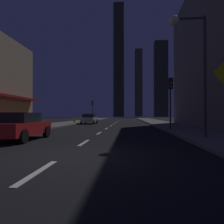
{
  "coord_description": "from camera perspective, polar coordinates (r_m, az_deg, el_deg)",
  "views": [
    {
      "loc": [
        2.1,
        -6.83,
        1.34
      ],
      "look_at": [
        0.0,
        20.59,
        1.69
      ],
      "focal_mm": 34.2,
      "sensor_mm": 36.0,
      "label": 1
    }
  ],
  "objects": [
    {
      "name": "lane_marking_center",
      "position": [
        25.75,
        -0.31,
        -3.69
      ],
      "size": [
        0.16,
        43.8,
        0.01
      ],
      "color": "silver",
      "rests_on": "ground"
    },
    {
      "name": "ground_plane",
      "position": [
        38.91,
        1.28,
        -2.77
      ],
      "size": [
        78.0,
        136.0,
        0.1
      ],
      "primitive_type": "cube",
      "color": "black"
    },
    {
      "name": "sidewalk_right",
      "position": [
        39.16,
        11.58,
        -2.56
      ],
      "size": [
        4.0,
        76.0,
        0.15
      ],
      "primitive_type": "cube",
      "color": "#605E59",
      "rests_on": "ground"
    },
    {
      "name": "fire_hydrant_far_left",
      "position": [
        32.21,
        -10.01,
        -2.29
      ],
      "size": [
        0.42,
        0.3,
        0.65
      ],
      "color": "gold",
      "rests_on": "sidewalk_left"
    },
    {
      "name": "car_parked_far",
      "position": [
        31.31,
        -6.11,
        -1.82
      ],
      "size": [
        1.98,
        4.24,
        1.45
      ],
      "color": "silver",
      "rests_on": "ground"
    },
    {
      "name": "skyscraper_distant_tall",
      "position": [
        141.39,
        1.86,
        13.58
      ],
      "size": [
        6.67,
        7.2,
        72.57
      ],
      "primitive_type": "cube",
      "color": "#363328",
      "rests_on": "ground"
    },
    {
      "name": "street_lamp_right",
      "position": [
        12.74,
        19.93,
        16.34
      ],
      "size": [
        1.96,
        0.56,
        6.58
      ],
      "color": "#38383D",
      "rests_on": "sidewalk_right"
    },
    {
      "name": "sidewalk_left",
      "position": [
        39.9,
        -8.81,
        -2.53
      ],
      "size": [
        4.0,
        76.0,
        0.15
      ],
      "primitive_type": "cube",
      "color": "#605E59",
      "rests_on": "ground"
    },
    {
      "name": "skyscraper_distant_short",
      "position": [
        129.74,
        12.92,
        8.52
      ],
      "size": [
        7.61,
        5.74,
        44.32
      ],
      "primitive_type": "cube",
      "color": "#38352A",
      "rests_on": "ground"
    },
    {
      "name": "skyscraper_distant_mid",
      "position": [
        166.07,
        7.1,
        7.65
      ],
      "size": [
        5.54,
        8.19,
        51.03
      ],
      "primitive_type": "cube",
      "color": "#494536",
      "rests_on": "ground"
    },
    {
      "name": "car_parked_near",
      "position": [
        12.25,
        -23.42,
        -3.46
      ],
      "size": [
        1.98,
        4.24,
        1.45
      ],
      "color": "#B21919",
      "rests_on": "ground"
    },
    {
      "name": "traffic_light_near_right",
      "position": [
        17.86,
        15.39,
        5.26
      ],
      "size": [
        0.32,
        0.48,
        4.2
      ],
      "color": "#2D2D2D",
      "rests_on": "sidewalk_right"
    },
    {
      "name": "traffic_light_far_left",
      "position": [
        45.34,
        -5.28,
        1.62
      ],
      "size": [
        0.32,
        0.48,
        4.2
      ],
      "color": "#2D2D2D",
      "rests_on": "sidewalk_left"
    }
  ]
}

